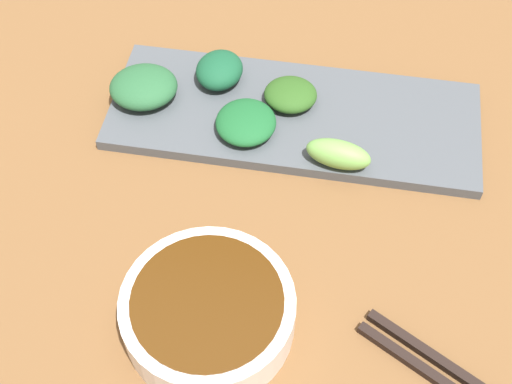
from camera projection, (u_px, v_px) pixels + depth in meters
tabletop at (283, 179)px, 0.69m from camera, size 2.10×2.10×0.02m
sauce_bowl at (208, 311)px, 0.57m from camera, size 0.14×0.14×0.04m
serving_plate at (294, 116)px, 0.71m from camera, size 0.14×0.38×0.01m
broccoli_leafy_0 at (291, 95)px, 0.71m from camera, size 0.06×0.06×0.02m
broccoli_leafy_1 at (246, 122)px, 0.69m from camera, size 0.07×0.06×0.02m
broccoli_leafy_2 at (144, 87)px, 0.71m from camera, size 0.08×0.08×0.03m
broccoli_leafy_3 at (219, 70)px, 0.73m from camera, size 0.06×0.06×0.03m
broccoli_stalk_4 at (338, 154)px, 0.66m from camera, size 0.04×0.07×0.03m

